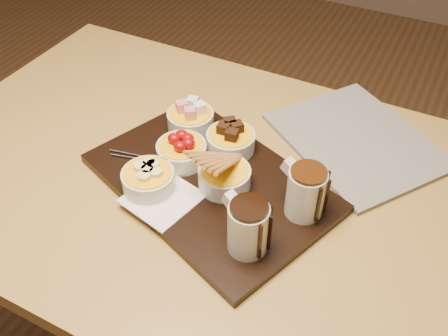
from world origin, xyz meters
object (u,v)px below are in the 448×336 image
at_px(pitcher_dark_chocolate, 248,228).
at_px(newspaper, 357,140).
at_px(dining_table, 202,204).
at_px(bowl_strawberries, 182,153).
at_px(pitcher_milk_chocolate, 306,193).
at_px(serving_board, 210,182).

height_order(pitcher_dark_chocolate, newspaper, pitcher_dark_chocolate).
relative_size(dining_table, bowl_strawberries, 12.00).
bearing_deg(newspaper, pitcher_milk_chocolate, -61.40).
distance_m(dining_table, serving_board, 0.12).
distance_m(serving_board, bowl_strawberries, 0.08).
bearing_deg(pitcher_milk_chocolate, serving_board, -158.20).
xyz_separation_m(dining_table, pitcher_milk_chocolate, (0.23, -0.03, 0.16)).
bearing_deg(pitcher_dark_chocolate, pitcher_milk_chocolate, 85.60).
height_order(dining_table, pitcher_milk_chocolate, pitcher_milk_chocolate).
distance_m(pitcher_dark_chocolate, newspaper, 0.39).
relative_size(pitcher_milk_chocolate, newspaper, 0.28).
height_order(pitcher_milk_chocolate, newspaper, pitcher_milk_chocolate).
bearing_deg(pitcher_milk_chocolate, newspaper, 104.52).
height_order(serving_board, bowl_strawberries, bowl_strawberries).
xyz_separation_m(pitcher_milk_chocolate, newspaper, (0.03, 0.26, -0.06)).
distance_m(serving_board, pitcher_milk_chocolate, 0.20).
relative_size(pitcher_dark_chocolate, newspaper, 0.28).
bearing_deg(dining_table, bowl_strawberries, -171.39).
bearing_deg(dining_table, pitcher_milk_chocolate, -6.62).
relative_size(bowl_strawberries, newspaper, 0.30).
bearing_deg(newspaper, bowl_strawberries, -106.31).
height_order(pitcher_dark_chocolate, pitcher_milk_chocolate, same).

